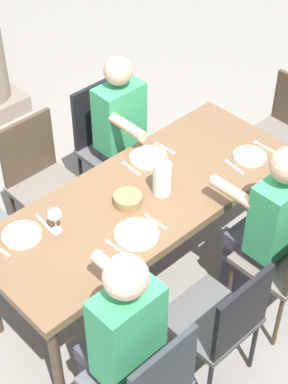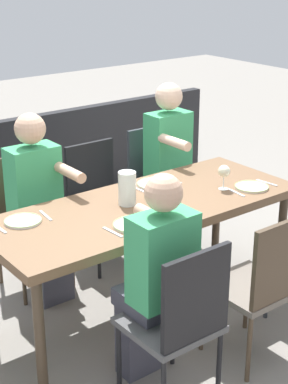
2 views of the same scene
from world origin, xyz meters
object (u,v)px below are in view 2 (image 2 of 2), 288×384
chair_mid_south (99,195)px  wine_glass_0 (224,172)px  chair_east_north (180,318)px  plate_2 (134,224)px  plate_1 (156,184)px  plate_0 (252,187)px  bread_basket (161,195)px  plate_3 (23,221)px  chair_east_south (27,213)px  chair_mid_north (262,281)px  diner_guest_third (40,202)px  chair_west_south (157,179)px  water_pitcher (127,190)px  diner_woman_green (173,163)px  diner_man_white (155,276)px  dining_table (145,213)px

chair_mid_south → wine_glass_0: wine_glass_0 is taller
chair_east_north → plate_2: 0.67m
chair_east_north → plate_1: chair_east_north is taller
plate_0 → bread_basket: 0.65m
plate_2 → plate_3: size_ratio=1.12×
chair_east_south → bread_basket: (-0.54, 0.83, 0.26)m
chair_mid_south → chair_east_south: 0.61m
chair_mid_south → chair_east_north: bearing=69.8°
chair_mid_north → plate_1: size_ratio=3.61×
diner_guest_third → plate_0: (-1.15, 0.84, 0.10)m
chair_west_south → plate_0: bearing=88.2°
chair_east_north → plate_3: bearing=-72.4°
chair_east_north → diner_guest_third: size_ratio=0.73×
plate_3 → water_pitcher: 0.67m
diner_woman_green → plate_2: 1.35m
chair_west_south → chair_east_south: size_ratio=1.01×
chair_east_north → bread_basket: chair_east_north is taller
chair_west_south → chair_east_south: chair_west_south is taller
chair_east_south → bread_basket: 1.03m
bread_basket → chair_mid_south: bearing=-95.0°
diner_man_white → plate_1: bearing=-128.8°
plate_3 → dining_table: bearing=164.5°
dining_table → plate_2: 0.36m
diner_woman_green → chair_west_south: bearing=-90.9°
dining_table → diner_woman_green: (-0.76, -0.64, 0.01)m
wine_glass_0 → water_pitcher: (0.66, -0.18, -0.03)m
chair_mid_south → plate_3: 1.15m
chair_mid_south → chair_east_north: (0.61, 1.65, -0.00)m
plate_0 → plate_2: 0.99m
chair_east_south → water_pitcher: size_ratio=4.38×
chair_east_north → diner_woman_green: diner_woman_green is taller
plate_0 → plate_3: (1.48, -0.42, 0.00)m
diner_man_white → chair_east_north: bearing=89.2°
dining_table → water_pitcher: (0.10, -0.06, 0.16)m
wine_glass_0 → water_pitcher: 0.69m
plate_3 → plate_0: bearing=164.0°
plate_0 → water_pitcher: 0.88m
diner_guest_third → plate_1: size_ratio=4.99×
chair_mid_south → water_pitcher: water_pitcher is taller
diner_man_white → bread_basket: diner_man_white is taller
chair_east_north → water_pitcher: water_pitcher is taller
chair_mid_north → diner_man_white: (0.61, -0.21, 0.14)m
dining_table → plate_3: bearing=-15.5°
chair_east_south → plate_3: 0.74m
chair_west_south → dining_table: bearing=47.3°
chair_mid_south → water_pitcher: (0.29, 0.77, 0.34)m
dining_table → chair_east_north: size_ratio=2.21×
dining_table → plate_2: size_ratio=8.38×
chair_west_south → diner_man_white: size_ratio=0.75×
chair_mid_south → plate_2: bearing=66.8°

